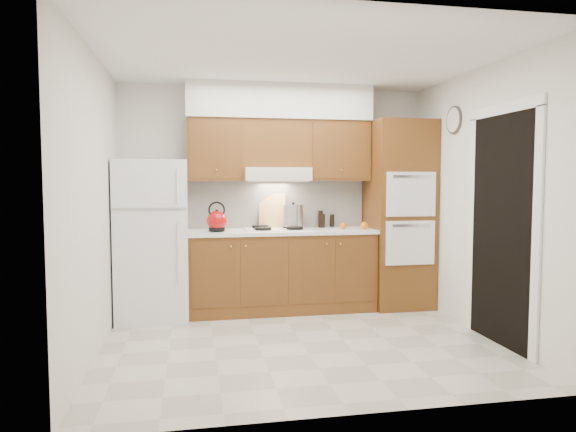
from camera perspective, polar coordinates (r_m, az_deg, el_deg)
The scene contains 26 objects.
floor at distance 4.91m, azimuth 1.49°, elevation -13.88°, with size 3.60×3.60×0.00m, color beige.
ceiling at distance 4.80m, azimuth 1.55°, elevation 17.17°, with size 3.60×3.60×0.00m, color white.
wall_back at distance 6.15m, azimuth -1.43°, elevation 2.07°, with size 3.60×0.02×2.60m, color silver.
wall_left at distance 4.64m, azimuth -20.76°, elevation 1.19°, with size 0.02×3.00×2.60m, color silver.
wall_right at distance 5.35m, azimuth 20.72°, elevation 1.53°, with size 0.02×3.00×2.60m, color silver.
fridge at distance 5.76m, azimuth -14.78°, elevation -2.58°, with size 0.75×0.72×1.72m, color white.
base_cabinets at distance 5.95m, azimuth -0.71°, elevation -6.24°, with size 2.11×0.60×0.90m, color brown.
countertop at distance 5.87m, azimuth -0.70°, elevation -1.74°, with size 2.13×0.62×0.04m, color white.
backsplash at distance 6.14m, azimuth -1.17°, elevation 1.32°, with size 2.11×0.03×0.56m, color white.
oven_cabinet at distance 6.24m, azimuth 12.22°, elevation 0.17°, with size 0.70×0.65×2.20m, color brown.
upper_cab_left at distance 5.92m, azimuth -8.08°, elevation 7.28°, with size 0.63×0.33×0.70m, color brown.
upper_cab_right at distance 6.15m, azimuth 5.46°, elevation 7.18°, with size 0.73×0.33×0.70m, color brown.
range_hood at distance 5.92m, azimuth -1.32°, elevation 4.66°, with size 0.75×0.45×0.15m, color silver.
upper_cab_over_hood at distance 5.99m, azimuth -1.42°, elevation 8.00°, with size 0.75×0.33×0.55m, color brown.
soffit at distance 6.04m, azimuth -0.93°, elevation 12.51°, with size 2.13×0.36×0.40m, color silver.
cooktop at distance 5.88m, azimuth -1.21°, elevation -1.47°, with size 0.74×0.50×0.01m, color white.
doorway at distance 5.07m, azimuth 22.59°, elevation -1.48°, with size 0.02×0.90×2.10m, color black.
wall_clock at distance 5.85m, azimuth 17.96°, elevation 10.12°, with size 0.30×0.30×0.02m, color #3F3833.
kettle at distance 5.68m, azimuth -7.92°, elevation -0.54°, with size 0.22×0.22×0.22m, color #9A0B0C.
cutting_board at distance 6.09m, azimuth -1.76°, elevation 0.54°, with size 0.32×0.02×0.42m, color tan.
stock_pot at distance 5.96m, azimuth 0.56°, elevation 0.02°, with size 0.24×0.24×0.25m, color #BBBBC0.
condiment_a at distance 6.17m, azimuth 3.63°, elevation -0.33°, with size 0.06×0.06×0.20m, color black.
condiment_b at distance 6.14m, azimuth 3.89°, elevation -0.53°, with size 0.05×0.05×0.17m, color black.
condiment_c at distance 6.26m, azimuth 4.92°, elevation -0.51°, with size 0.05×0.05×0.15m, color black.
orange_near at distance 6.00m, azimuth 8.47°, elevation -1.06°, with size 0.08×0.08×0.08m, color orange.
orange_far at distance 6.01m, azimuth 6.18°, elevation -1.08°, with size 0.07×0.07×0.07m, color orange.
Camera 1 is at (-0.98, -4.57, 1.51)m, focal length 32.00 mm.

